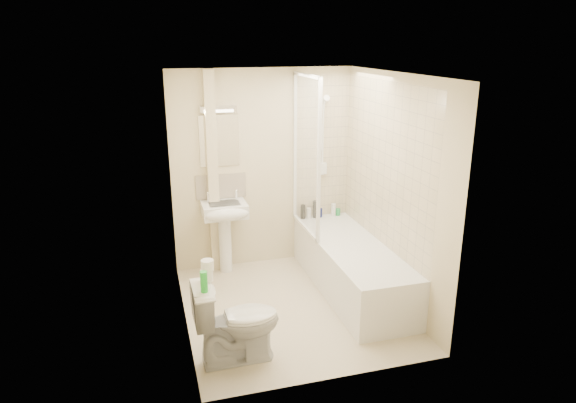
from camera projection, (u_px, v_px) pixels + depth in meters
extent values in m
plane|color=beige|center=(292.00, 307.00, 5.43)|extent=(2.50, 2.50, 0.00)
cube|color=beige|center=(263.00, 169.00, 6.21)|extent=(2.20, 0.02, 2.40)
cube|color=beige|center=(179.00, 208.00, 4.78)|extent=(0.02, 2.50, 2.40)
cube|color=beige|center=(393.00, 190.00, 5.36)|extent=(0.02, 2.50, 2.40)
cube|color=white|center=(292.00, 74.00, 4.71)|extent=(2.20, 2.50, 0.02)
cube|color=beige|center=(322.00, 148.00, 6.33)|extent=(0.70, 0.01, 1.75)
cube|color=beige|center=(385.00, 165.00, 5.47)|extent=(0.01, 2.10, 1.75)
cube|color=beige|center=(213.00, 174.00, 6.00)|extent=(0.12, 0.12, 2.40)
cube|color=beige|center=(221.00, 186.00, 6.12)|extent=(0.60, 0.02, 0.30)
cube|color=white|center=(219.00, 141.00, 5.95)|extent=(0.46, 0.01, 0.60)
cube|color=silver|center=(218.00, 109.00, 5.82)|extent=(0.42, 0.07, 0.07)
cube|color=white|center=(351.00, 267.00, 5.73)|extent=(0.70, 2.10, 0.55)
cube|color=white|center=(352.00, 249.00, 5.66)|extent=(0.56, 1.96, 0.05)
cube|color=white|center=(306.00, 155.00, 5.83)|extent=(0.01, 0.90, 1.80)
cube|color=white|center=(295.00, 148.00, 6.23)|extent=(0.04, 0.04, 1.80)
cube|color=white|center=(319.00, 164.00, 5.42)|extent=(0.04, 0.04, 1.80)
cube|color=white|center=(307.00, 75.00, 5.57)|extent=(0.04, 0.90, 0.04)
cube|color=white|center=(305.00, 227.00, 6.10)|extent=(0.04, 0.90, 0.03)
cylinder|color=white|center=(323.00, 138.00, 6.27)|extent=(0.02, 0.02, 0.90)
cylinder|color=white|center=(322.00, 174.00, 6.41)|extent=(0.05, 0.05, 0.02)
cylinder|color=white|center=(324.00, 101.00, 6.14)|extent=(0.05, 0.05, 0.02)
cylinder|color=white|center=(326.00, 99.00, 6.07)|extent=(0.08, 0.11, 0.11)
cube|color=white|center=(322.00, 168.00, 6.38)|extent=(0.10, 0.05, 0.14)
cylinder|color=white|center=(322.00, 135.00, 6.23)|extent=(0.01, 0.13, 0.84)
cylinder|color=white|center=(225.00, 244.00, 6.18)|extent=(0.15, 0.15, 0.70)
cube|color=white|center=(224.00, 210.00, 6.02)|extent=(0.52, 0.40, 0.16)
ellipsoid|color=white|center=(227.00, 214.00, 5.86)|extent=(0.52, 0.22, 0.16)
cube|color=silver|center=(224.00, 205.00, 6.00)|extent=(0.36, 0.26, 0.04)
cylinder|color=white|center=(208.00, 198.00, 6.03)|extent=(0.03, 0.03, 0.10)
cylinder|color=white|center=(236.00, 195.00, 6.12)|extent=(0.03, 0.03, 0.10)
sphere|color=white|center=(208.00, 193.00, 6.02)|extent=(0.04, 0.04, 0.04)
sphere|color=white|center=(236.00, 191.00, 6.11)|extent=(0.04, 0.04, 0.04)
cylinder|color=black|center=(303.00, 212.00, 6.43)|extent=(0.06, 0.06, 0.18)
cylinder|color=silver|center=(309.00, 213.00, 6.46)|extent=(0.06, 0.06, 0.13)
cylinder|color=black|center=(315.00, 209.00, 6.47)|extent=(0.07, 0.07, 0.22)
cylinder|color=navy|center=(320.00, 213.00, 6.50)|extent=(0.05, 0.05, 0.11)
cylinder|color=white|center=(333.00, 210.00, 6.54)|extent=(0.06, 0.06, 0.16)
cylinder|color=green|center=(338.00, 212.00, 6.57)|extent=(0.06, 0.06, 0.09)
imported|color=white|center=(237.00, 321.00, 4.44)|extent=(0.44, 0.75, 0.75)
cylinder|color=white|center=(207.00, 275.00, 4.33)|extent=(0.11, 0.11, 0.10)
cylinder|color=white|center=(207.00, 265.00, 4.30)|extent=(0.11, 0.11, 0.09)
cylinder|color=green|center=(204.00, 282.00, 4.13)|extent=(0.06, 0.06, 0.18)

